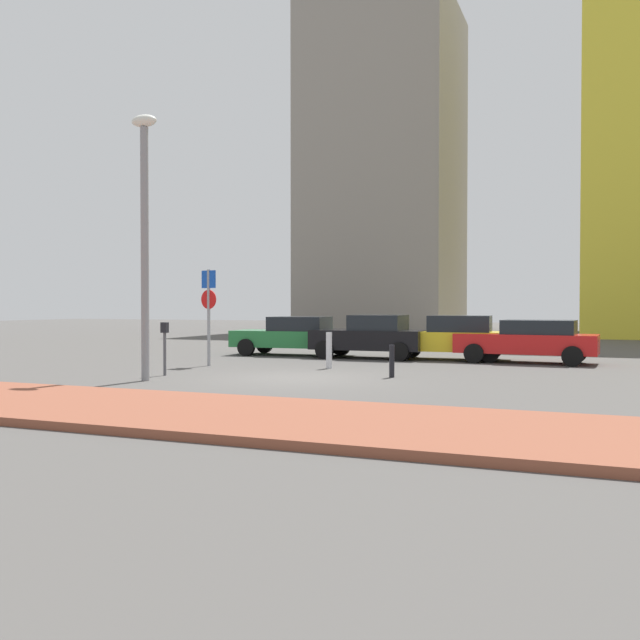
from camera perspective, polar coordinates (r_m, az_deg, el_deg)
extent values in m
plane|color=#4C4947|center=(17.93, -1.97, -4.84)|extent=(120.00, 120.00, 0.00)
cube|color=brown|center=(12.44, -13.91, -7.25)|extent=(40.00, 3.79, 0.14)
cube|color=#237238|center=(25.95, -2.22, -1.56)|extent=(4.68, 1.97, 0.62)
cube|color=black|center=(25.83, -1.68, -0.31)|extent=(2.19, 1.70, 0.53)
cylinder|color=black|center=(25.78, -6.15, -2.28)|extent=(0.65, 0.25, 0.64)
cylinder|color=black|center=(27.35, -4.63, -2.07)|extent=(0.65, 0.25, 0.64)
cylinder|color=black|center=(24.63, 0.46, -2.43)|extent=(0.65, 0.25, 0.64)
cylinder|color=black|center=(26.27, 1.64, -2.20)|extent=(0.65, 0.25, 0.64)
cube|color=black|center=(24.56, 4.07, -1.64)|extent=(4.00, 1.83, 0.69)
cube|color=black|center=(24.44, 4.86, -0.21)|extent=(1.85, 1.66, 0.54)
cylinder|color=black|center=(24.18, 0.37, -2.50)|extent=(0.64, 0.23, 0.64)
cylinder|color=black|center=(25.86, 1.79, -2.26)|extent=(0.64, 0.23, 0.64)
cylinder|color=black|center=(23.35, 6.60, -2.64)|extent=(0.64, 0.23, 0.64)
cylinder|color=black|center=(25.09, 7.64, -2.38)|extent=(0.64, 0.23, 0.64)
cube|color=gold|center=(24.26, 10.61, -1.73)|extent=(4.36, 2.00, 0.66)
cube|color=black|center=(24.19, 11.54, -0.29)|extent=(2.18, 1.71, 0.55)
cylinder|color=black|center=(23.66, 6.87, -2.59)|extent=(0.65, 0.26, 0.64)
cylinder|color=black|center=(25.34, 7.59, -2.34)|extent=(0.65, 0.26, 0.64)
cylinder|color=black|center=(23.29, 13.88, -2.68)|extent=(0.65, 0.26, 0.64)
cylinder|color=black|center=(24.99, 14.14, -2.42)|extent=(0.65, 0.26, 0.64)
cube|color=red|center=(23.55, 16.70, -1.88)|extent=(4.54, 1.89, 0.63)
cube|color=black|center=(23.47, 17.71, -0.56)|extent=(2.34, 1.64, 0.46)
cylinder|color=black|center=(23.02, 12.66, -2.72)|extent=(0.65, 0.25, 0.64)
cylinder|color=black|center=(24.64, 13.47, -2.47)|extent=(0.65, 0.25, 0.64)
cylinder|color=black|center=(22.58, 20.22, -2.84)|extent=(0.65, 0.25, 0.64)
cylinder|color=black|center=(24.22, 20.53, -2.57)|extent=(0.65, 0.25, 0.64)
cylinder|color=gray|center=(21.70, -9.22, 0.18)|extent=(0.10, 0.10, 3.01)
cube|color=#1447B7|center=(21.71, -9.23, 3.36)|extent=(0.55, 0.14, 0.55)
cylinder|color=red|center=(21.70, -9.23, 1.70)|extent=(0.59, 0.14, 0.60)
cylinder|color=#4C4C51|center=(18.97, -12.76, -2.78)|extent=(0.08, 0.08, 1.16)
cube|color=black|center=(18.93, -12.77, -0.61)|extent=(0.18, 0.14, 0.28)
cylinder|color=gray|center=(17.77, -14.34, 5.30)|extent=(0.20, 0.20, 6.34)
ellipsoid|color=silver|center=(18.31, -14.39, 15.71)|extent=(0.70, 0.36, 0.30)
cylinder|color=#B7B7BC|center=(20.56, 0.75, -2.54)|extent=(0.18, 0.18, 1.09)
cylinder|color=black|center=(18.12, 5.98, -3.42)|extent=(0.14, 0.14, 0.86)
cube|color=gray|center=(53.80, 5.35, 12.27)|extent=(10.74, 10.92, 24.40)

